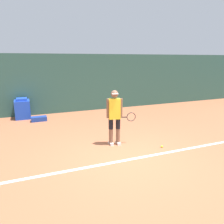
{
  "coord_description": "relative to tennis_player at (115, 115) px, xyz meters",
  "views": [
    {
      "loc": [
        -2.43,
        -4.9,
        2.58
      ],
      "look_at": [
        0.0,
        1.16,
        0.99
      ],
      "focal_mm": 35.0,
      "sensor_mm": 36.0,
      "label": 1
    }
  ],
  "objects": [
    {
      "name": "ground_plane",
      "position": [
        -0.01,
        -0.95,
        -0.94
      ],
      "size": [
        24.0,
        24.0,
        0.0
      ],
      "primitive_type": "plane",
      "color": "#B76642"
    },
    {
      "name": "back_wall",
      "position": [
        -0.01,
        4.83,
        0.47
      ],
      "size": [
        24.0,
        0.1,
        2.83
      ],
      "color": "#2D564C",
      "rests_on": "ground_plane"
    },
    {
      "name": "court_baseline",
      "position": [
        -0.01,
        -1.13,
        -0.94
      ],
      "size": [
        21.6,
        0.1,
        0.01
      ],
      "color": "white",
      "rests_on": "ground_plane"
    },
    {
      "name": "tennis_player",
      "position": [
        0.0,
        0.0,
        0.0
      ],
      "size": [
        0.88,
        0.32,
        1.69
      ],
      "rotation": [
        0.0,
        0.0,
        -0.23
      ],
      "color": "brown",
      "rests_on": "ground_plane"
    },
    {
      "name": "tennis_ball",
      "position": [
        1.22,
        -0.75,
        -0.91
      ],
      "size": [
        0.07,
        0.07,
        0.07
      ],
      "color": "#D1E533",
      "rests_on": "ground_plane"
    },
    {
      "name": "covered_chair",
      "position": [
        -2.62,
        4.39,
        -0.51
      ],
      "size": [
        0.63,
        0.69,
        0.91
      ],
      "color": "blue",
      "rests_on": "ground_plane"
    },
    {
      "name": "equipment_bag",
      "position": [
        -1.99,
        3.64,
        -0.85
      ],
      "size": [
        0.63,
        0.33,
        0.19
      ],
      "color": "#1E3D99",
      "rests_on": "ground_plane"
    }
  ]
}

